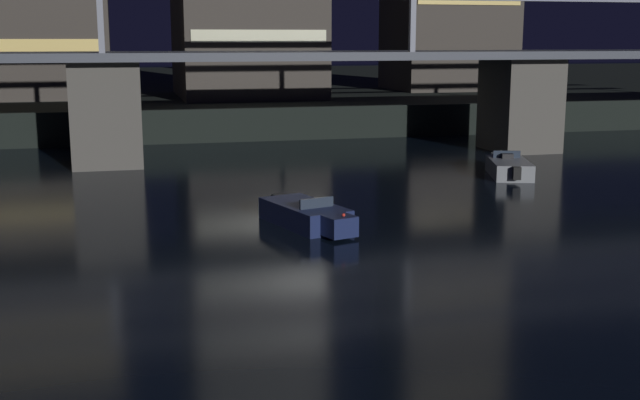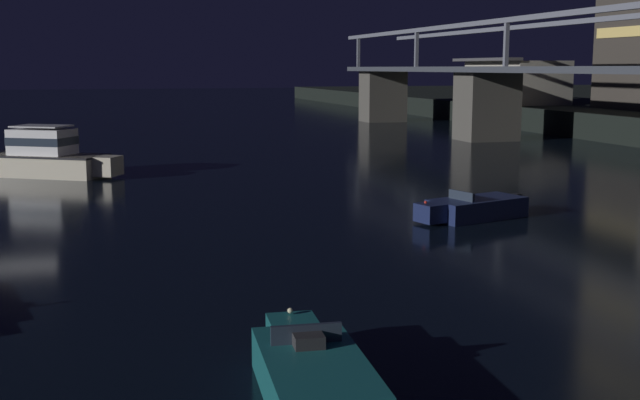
# 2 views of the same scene
# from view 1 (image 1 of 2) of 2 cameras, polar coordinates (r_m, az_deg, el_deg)

# --- Properties ---
(far_riverbank) EXTENTS (240.00, 80.00, 2.20)m
(far_riverbank) POSITION_cam_1_polar(r_m,az_deg,el_deg) (93.23, -14.47, 7.46)
(far_riverbank) COLOR black
(far_riverbank) RESTS_ON ground
(river_bridge) EXTENTS (103.34, 6.40, 9.38)m
(river_bridge) POSITION_cam_1_polar(r_m,az_deg,el_deg) (45.12, -14.86, 7.66)
(river_bridge) COLOR #4C4944
(river_bridge) RESTS_ON ground
(speedboat_near_center) EXTENTS (2.89, 5.15, 1.16)m
(speedboat_near_center) POSITION_cam_1_polar(r_m,az_deg,el_deg) (41.61, 13.06, 2.26)
(speedboat_near_center) COLOR gray
(speedboat_near_center) RESTS_ON ground
(speedboat_mid_center) EXTENTS (2.85, 5.17, 1.16)m
(speedboat_mid_center) POSITION_cam_1_polar(r_m,az_deg,el_deg) (29.52, -0.87, -1.07)
(speedboat_mid_center) COLOR #19234C
(speedboat_mid_center) RESTS_ON ground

